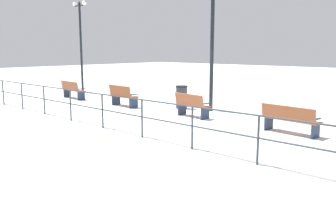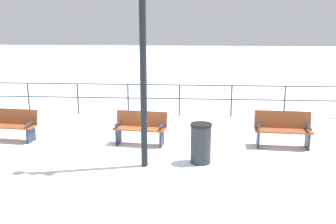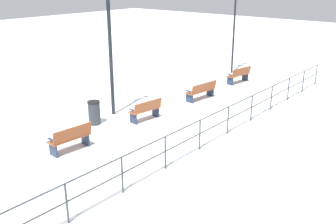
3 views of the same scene
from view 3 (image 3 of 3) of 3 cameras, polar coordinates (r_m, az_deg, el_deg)
The scene contains 9 objects.
ground_plane at distance 15.89m, azimuth -3.25°, elevation -1.23°, with size 80.00×80.00×0.00m, color white.
bench_nearest at distance 21.60m, azimuth 10.44°, elevation 5.42°, with size 0.69×1.58×0.89m.
bench_second at distance 18.45m, azimuth 4.96°, elevation 3.18°, with size 0.69×1.74×0.85m.
bench_third at distance 15.73m, azimuth -3.29°, elevation 0.33°, with size 0.66×1.44×0.88m.
bench_fourth at distance 13.37m, azimuth -14.16°, elevation -3.75°, with size 0.64×1.49×0.93m.
lamppost_near at distance 23.44m, azimuth 9.87°, elevation 15.11°, with size 0.31×1.14×5.37m.
lamppost_middle at distance 15.97m, azimuth -8.55°, elevation 10.42°, with size 0.24×0.96×5.10m.
waterfront_railing at distance 13.72m, azimuth 6.90°, elevation -1.52°, with size 0.05×19.85×1.09m.
trash_bin at distance 15.60m, azimuth -10.81°, elevation -0.10°, with size 0.49×0.49×0.95m.
Camera 3 is at (-10.19, 10.81, 5.64)m, focal length 41.39 mm.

